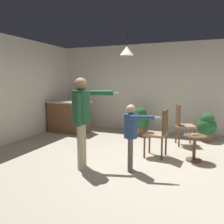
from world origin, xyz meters
name	(u,v)px	position (x,y,z in m)	size (l,w,h in m)	color
ground	(121,166)	(0.00, 0.00, 0.00)	(7.68, 7.68, 0.00)	#B2A893
wall_back	(156,88)	(0.00, 3.20, 1.35)	(6.40, 0.10, 2.70)	silver
kitchen_counter	(70,117)	(-2.45, 2.12, 0.48)	(1.26, 0.66, 0.95)	brown
side_table_by_couch	(194,145)	(1.24, 0.81, 0.33)	(0.44, 0.44, 0.52)	brown
person_adult	(82,113)	(-0.63, -0.33, 1.01)	(0.74, 0.60, 1.63)	tan
person_child	(131,130)	(0.23, -0.13, 0.73)	(0.63, 0.33, 1.18)	#60564C
dining_chair_by_counter	(159,131)	(0.55, 0.78, 0.55)	(0.45, 0.45, 1.00)	brown
dining_chair_near_wall	(182,123)	(0.91, 1.91, 0.55)	(0.53, 0.53, 1.00)	brown
potted_plant_corner	(207,126)	(1.49, 2.54, 0.41)	(0.48, 0.48, 0.74)	brown
potted_plant_by_wall	(140,120)	(-0.33, 2.60, 0.45)	(0.53, 0.53, 0.81)	brown
spare_remote_on_table	(195,135)	(1.24, 0.77, 0.54)	(0.04, 0.13, 0.04)	white
ceiling_light_pendant	(127,51)	(-0.30, 1.17, 2.25)	(0.32, 0.32, 0.55)	silver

